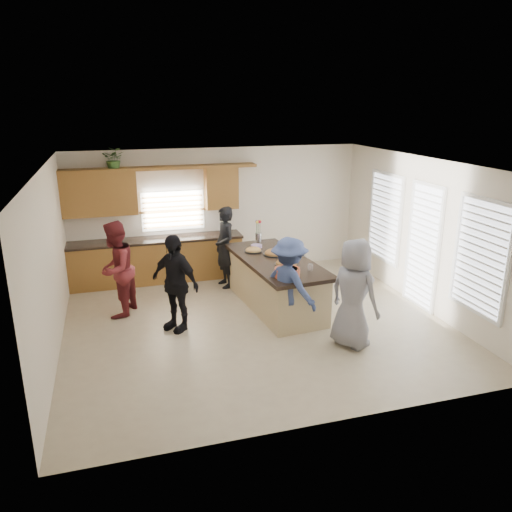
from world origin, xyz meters
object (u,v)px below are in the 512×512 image
object	(u,v)px
salad_bowl	(287,272)
woman_left_front	(175,283)
woman_left_back	(225,247)
woman_right_back	(289,286)
woman_right_front	(354,294)
island	(276,284)
woman_left_mid	(116,269)

from	to	relation	value
salad_bowl	woman_left_front	bearing A→B (deg)	163.82
woman_left_back	woman_right_back	world-z (taller)	woman_left_back
woman_left_back	woman_right_back	size ratio (longest dim) A/B	1.03
woman_left_front	salad_bowl	bearing A→B (deg)	34.17
woman_right_front	salad_bowl	bearing A→B (deg)	16.08
island	salad_bowl	size ratio (longest dim) A/B	6.51
salad_bowl	woman_right_back	bearing A→B (deg)	-92.51
salad_bowl	woman_right_back	distance (m)	0.24
woman_left_mid	woman_left_front	distance (m)	1.29
woman_left_back	salad_bowl	bearing A→B (deg)	4.61
woman_left_front	woman_right_back	xyz separation A→B (m)	(1.81, -0.65, -0.01)
salad_bowl	woman_left_back	bearing A→B (deg)	103.07
woman_left_back	woman_right_front	distance (m)	3.45
island	woman_right_back	bearing A→B (deg)	-102.24
salad_bowl	woman_left_mid	size ratio (longest dim) A/B	0.24
woman_left_front	woman_right_back	distance (m)	1.92
island	woman_right_back	distance (m)	1.16
salad_bowl	woman_left_back	world-z (taller)	woman_left_back
woman_right_back	woman_left_mid	bearing A→B (deg)	32.44
woman_left_mid	woman_left_front	bearing A→B (deg)	72.48
salad_bowl	woman_left_back	distance (m)	2.38
salad_bowl	island	bearing A→B (deg)	82.46
woman_left_mid	woman_right_back	xyz separation A→B (m)	(2.74, -1.54, -0.05)
woman_right_front	island	bearing A→B (deg)	-6.42
woman_right_back	woman_right_front	world-z (taller)	woman_right_front
salad_bowl	woman_right_front	size ratio (longest dim) A/B	0.24
salad_bowl	woman_right_front	distance (m)	1.19
island	salad_bowl	bearing A→B (deg)	-102.80
salad_bowl	woman_left_front	xyz separation A→B (m)	(-1.81, 0.53, -0.19)
salad_bowl	woman_left_mid	world-z (taller)	woman_left_mid
woman_left_front	woman_right_back	size ratio (longest dim) A/B	1.02
island	woman_right_front	size ratio (longest dim) A/B	1.58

